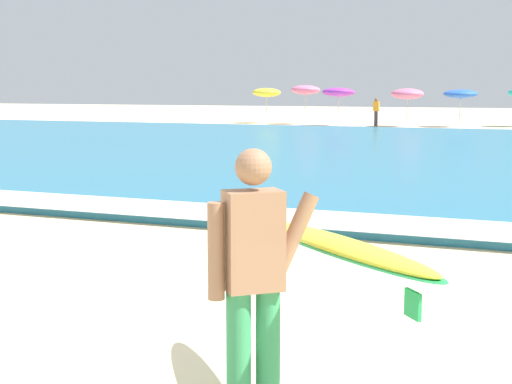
{
  "coord_description": "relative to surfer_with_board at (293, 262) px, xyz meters",
  "views": [
    {
      "loc": [
        3.75,
        -4.79,
        2.08
      ],
      "look_at": [
        1.08,
        1.76,
        1.1
      ],
      "focal_mm": 52.69,
      "sensor_mm": 36.0,
      "label": 1
    }
  ],
  "objects": [
    {
      "name": "sea",
      "position": [
        -2.28,
        19.78,
        -0.96
      ],
      "size": [
        120.0,
        28.0,
        0.14
      ],
      "primitive_type": "cube",
      "color": "teal",
      "rests_on": "ground"
    },
    {
      "name": "surfer_with_board",
      "position": [
        0.0,
        0.0,
        0.0
      ],
      "size": [
        1.89,
        2.16,
        1.73
      ],
      "color": "#338E56",
      "rests_on": "ground"
    },
    {
      "name": "beach_umbrella_2",
      "position": [
        -10.19,
        36.67,
        0.85
      ],
      "size": [
        1.84,
        1.86,
        2.18
      ],
      "color": "beige",
      "rests_on": "ground"
    },
    {
      "name": "beach_umbrella_1",
      "position": [
        -12.5,
        37.82,
        0.97
      ],
      "size": [
        1.71,
        1.73,
        2.31
      ],
      "color": "beige",
      "rests_on": "ground"
    },
    {
      "name": "beach_umbrella_0",
      "position": [
        -15.1,
        38.2,
        0.81
      ],
      "size": [
        1.72,
        1.73,
        2.13
      ],
      "color": "beige",
      "rests_on": "ground"
    },
    {
      "name": "surf_foam",
      "position": [
        -2.28,
        6.38,
        -0.89
      ],
      "size": [
        120.0,
        1.52,
        0.01
      ],
      "primitive_type": "cube",
      "color": "white",
      "rests_on": "sea"
    },
    {
      "name": "beachgoer_near_row_left",
      "position": [
        -8.14,
        37.14,
        -0.19
      ],
      "size": [
        0.32,
        0.2,
        1.58
      ],
      "color": "#383842",
      "rests_on": "ground"
    },
    {
      "name": "beach_umbrella_4",
      "position": [
        -3.7,
        37.88,
        0.76
      ],
      "size": [
        1.84,
        1.85,
        2.06
      ],
      "color": "beige",
      "rests_on": "ground"
    },
    {
      "name": "beach_umbrella_3",
      "position": [
        -6.46,
        37.31,
        0.76
      ],
      "size": [
        1.78,
        1.79,
        2.1
      ],
      "color": "beige",
      "rests_on": "ground"
    },
    {
      "name": "ground_plane",
      "position": [
        -2.28,
        0.58,
        -1.03
      ],
      "size": [
        160.0,
        160.0,
        0.0
      ],
      "primitive_type": "plane",
      "color": "beige"
    }
  ]
}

